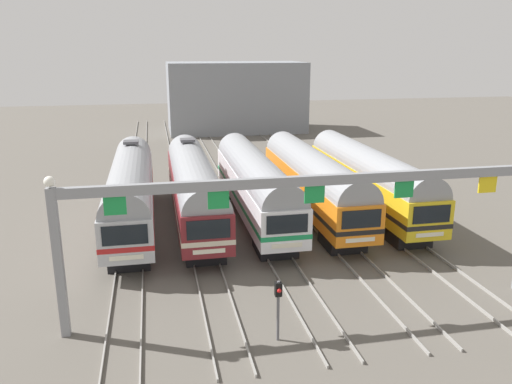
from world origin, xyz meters
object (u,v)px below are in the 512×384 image
object	(u,v)px
catenary_gantry	(314,202)
commuter_train_white	(254,182)
commuter_train_orange	(312,179)
commuter_train_yellow	(368,177)
yard_signal_mast	(278,299)
commuter_train_stainless	(131,189)
commuter_train_maroon	(194,185)

from	to	relation	value
catenary_gantry	commuter_train_white	bearing A→B (deg)	90.00
commuter_train_orange	commuter_train_yellow	distance (m)	4.22
commuter_train_orange	commuter_train_yellow	bearing A→B (deg)	0.00
commuter_train_yellow	catenary_gantry	bearing A→B (deg)	-122.01
commuter_train_yellow	yard_signal_mast	bearing A→B (deg)	-123.98
commuter_train_white	commuter_train_stainless	bearing A→B (deg)	179.97
commuter_train_stainless	commuter_train_orange	xyz separation A→B (m)	(12.66, -0.00, -0.00)
commuter_train_maroon	commuter_train_white	size ratio (longest dim) A/B	1.00
commuter_train_stainless	commuter_train_white	bearing A→B (deg)	-0.03
commuter_train_white	commuter_train_yellow	xyz separation A→B (m)	(8.44, 0.00, 0.00)
commuter_train_maroon	yard_signal_mast	size ratio (longest dim) A/B	6.74
commuter_train_yellow	yard_signal_mast	world-z (taller)	commuter_train_yellow
commuter_train_stainless	catenary_gantry	bearing A→B (deg)	-57.99
commuter_train_maroon	commuter_train_white	xyz separation A→B (m)	(4.22, -0.00, -0.00)
commuter_train_white	yard_signal_mast	distance (m)	15.81
catenary_gantry	commuter_train_yellow	bearing A→B (deg)	57.99
commuter_train_stainless	commuter_train_orange	distance (m)	12.66
commuter_train_maroon	yard_signal_mast	distance (m)	15.81
commuter_train_white	commuter_train_maroon	bearing A→B (deg)	179.94
commuter_train_maroon	commuter_train_yellow	size ratio (longest dim) A/B	1.00
commuter_train_stainless	commuter_train_orange	bearing A→B (deg)	-0.02
commuter_train_orange	catenary_gantry	world-z (taller)	catenary_gantry
commuter_train_maroon	commuter_train_white	distance (m)	4.22
commuter_train_yellow	yard_signal_mast	distance (m)	18.89
commuter_train_maroon	catenary_gantry	distance (m)	14.37
commuter_train_stainless	commuter_train_white	world-z (taller)	commuter_train_stainless
commuter_train_white	catenary_gantry	size ratio (longest dim) A/B	0.82
commuter_train_white	yard_signal_mast	world-z (taller)	commuter_train_white
catenary_gantry	yard_signal_mast	bearing A→B (deg)	-134.43
commuter_train_stainless	commuter_train_maroon	distance (m)	4.22
commuter_train_stainless	catenary_gantry	distance (m)	16.13
commuter_train_stainless	commuter_train_orange	size ratio (longest dim) A/B	1.00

